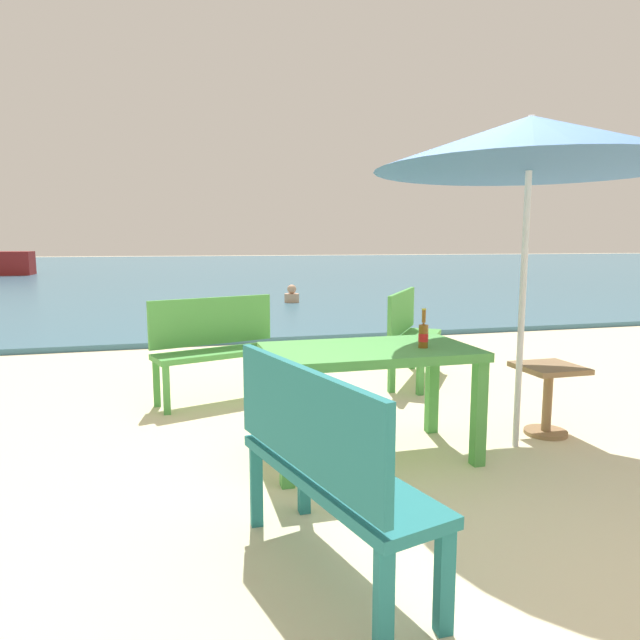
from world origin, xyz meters
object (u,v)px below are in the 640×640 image
object	(u,v)px
picnic_table_green	(369,363)
bench_green_right	(217,342)
beer_bottle_amber	(423,334)
bench_teal_center	(322,458)
bench_green_left	(410,330)
swimmer_person	(292,295)
patio_umbrella	(530,144)
side_table_wood	(548,389)

from	to	relation	value
picnic_table_green	bench_green_right	bearing A→B (deg)	117.39
beer_bottle_amber	bench_teal_center	distance (m)	1.58
picnic_table_green	bench_green_left	distance (m)	2.24
bench_teal_center	swimmer_person	world-z (taller)	bench_teal_center
beer_bottle_amber	bench_green_right	xyz separation A→B (m)	(-1.23, 1.81, -0.31)
patio_umbrella	beer_bottle_amber	bearing A→B (deg)	-179.74
patio_umbrella	bench_green_left	bearing A→B (deg)	88.24
picnic_table_green	side_table_wood	bearing A→B (deg)	2.35
picnic_table_green	bench_teal_center	distance (m)	1.44
beer_bottle_amber	bench_green_right	world-z (taller)	beer_bottle_amber
beer_bottle_amber	side_table_wood	bearing A→B (deg)	8.36
patio_umbrella	side_table_wood	size ratio (longest dim) A/B	4.26
swimmer_person	bench_green_left	bearing A→B (deg)	-92.28
side_table_wood	bench_green_right	xyz separation A→B (m)	(-2.35, 1.64, 0.19)
beer_bottle_amber	patio_umbrella	bearing A→B (deg)	0.26
side_table_wood	swimmer_person	xyz separation A→B (m)	(-0.02, 9.13, -0.11)
beer_bottle_amber	patio_umbrella	world-z (taller)	patio_umbrella
bench_green_right	swimmer_person	distance (m)	7.85
bench_teal_center	picnic_table_green	bearing A→B (deg)	61.92
bench_teal_center	bench_green_right	bearing A→B (deg)	93.96
bench_green_right	swimmer_person	size ratio (longest dim) A/B	3.05
bench_green_left	swimmer_person	xyz separation A→B (m)	(0.29, 7.28, -0.30)
patio_umbrella	bench_green_left	world-z (taller)	patio_umbrella
bench_green_left	side_table_wood	bearing A→B (deg)	-80.41
side_table_wood	swimmer_person	world-z (taller)	side_table_wood
swimmer_person	bench_green_right	bearing A→B (deg)	-107.25
bench_teal_center	bench_green_right	distance (m)	2.98
bench_green_left	beer_bottle_amber	bearing A→B (deg)	-111.89
beer_bottle_amber	bench_green_right	bearing A→B (deg)	124.12
bench_teal_center	patio_umbrella	bearing A→B (deg)	33.42
side_table_wood	bench_green_right	bearing A→B (deg)	145.02
picnic_table_green	side_table_wood	size ratio (longest dim) A/B	2.59
bench_teal_center	swimmer_person	distance (m)	10.68
side_table_wood	bench_teal_center	xyz separation A→B (m)	(-2.14, -1.33, 0.19)
side_table_wood	bench_green_right	world-z (taller)	bench_green_right
side_table_wood	patio_umbrella	bearing A→B (deg)	-156.65
bench_green_left	bench_green_right	size ratio (longest dim) A/B	0.95
side_table_wood	bench_green_left	xyz separation A→B (m)	(-0.31, 1.85, 0.19)
beer_bottle_amber	patio_umbrella	xyz separation A→B (m)	(0.75, 0.00, 1.26)
picnic_table_green	beer_bottle_amber	xyz separation A→B (m)	(0.34, -0.11, 0.20)
picnic_table_green	beer_bottle_amber	size ratio (longest dim) A/B	5.28
beer_bottle_amber	swimmer_person	distance (m)	9.38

